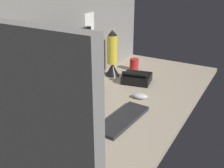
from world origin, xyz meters
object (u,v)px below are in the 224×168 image
Objects in this scene: mug_black_travel at (90,161)px; mug_ceramic_blue at (20,164)px; monitor at (70,66)px; mug_red_plastic at (134,65)px; lava_lamp at (112,57)px; keyboard at (122,119)px; mouse at (140,96)px; desk_phone at (137,78)px.

mug_black_travel is 27.12cm from mug_ceramic_blue.
monitor is 71.86cm from mug_red_plastic.
keyboard is at bearing -145.88° from lava_lamp.
lava_lamp is (50.76, 0.73, -9.17)cm from monitor.
mug_black_travel is 0.90× the size of mug_ceramic_blue.
lava_lamp is (-18.02, 9.36, 9.76)cm from mug_red_plastic.
keyboard is (-4.05, -36.41, -22.57)cm from monitor.
monitor reaches higher than mug_ceramic_blue.
keyboard is at bearing 10.12° from mug_black_travel.
mug_black_travel reaches higher than mouse.
desk_phone is (109.04, 0.76, -2.78)cm from mug_ceramic_blue.
mug_ceramic_blue is 130.66cm from mug_red_plastic.
desk_phone is (93.96, 23.29, -2.35)cm from mug_black_travel.
mouse reaches higher than keyboard.
monitor is 55.90cm from desk_phone.
desk_phone is (-2.97, -21.37, -11.21)cm from lava_lamp.
mug_ceramic_blue is (-57.20, 15.01, 4.97)cm from keyboard.
lava_lamp is (96.93, 44.66, 8.86)cm from mug_black_travel.
mug_ceramic_blue is at bearing -168.82° from lava_lamp.
mug_black_travel is at bearing 176.91° from mouse.
mug_ceramic_blue is at bearing 169.56° from keyboard.
desk_phone reaches higher than keyboard.
monitor is at bearing -179.17° from lava_lamp.
mug_red_plastic is 22.53cm from lava_lamp.
desk_phone is at bearing -97.91° from lava_lamp.
mug_black_travel is 107.09cm from lava_lamp.
mug_black_travel is at bearing -56.20° from mug_ceramic_blue.
mug_black_travel is 0.51× the size of desk_phone.
monitor is at bearing 87.91° from keyboard.
mouse is at bearing -53.10° from monitor.
monitor reaches higher than mug_black_travel.
keyboard is 1.69× the size of desk_phone.
mouse is 44.59cm from lava_lamp.
mug_ceramic_blue is (-86.38, 12.07, 4.27)cm from mouse.
keyboard is 3.99× the size of mug_red_plastic.
mouse is 87.32cm from mug_ceramic_blue.
lava_lamp reaches higher than mug_red_plastic.
keyboard is 67.55cm from lava_lamp.
mug_ceramic_blue is 1.33× the size of mug_red_plastic.
mouse is 0.44× the size of desk_phone.
desk_phone is (22.66, 12.83, 1.49)cm from mouse.
desk_phone is (47.79, -20.63, -20.38)cm from monitor.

